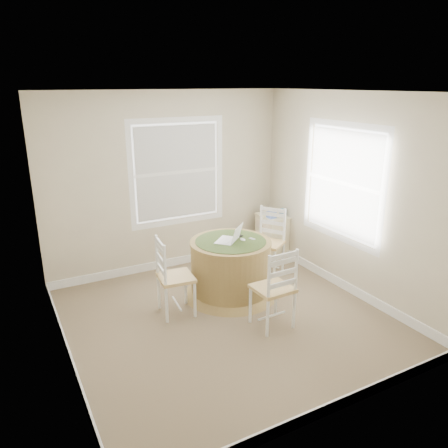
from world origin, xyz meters
TOP-DOWN VIEW (x-y plane):
  - room at (0.17, 0.16)m, footprint 3.64×3.64m
  - round_table at (0.36, 0.54)m, footprint 1.23×1.23m
  - chair_left at (-0.46, 0.43)m, footprint 0.44×0.46m
  - chair_near at (0.39, -0.37)m, footprint 0.43×0.41m
  - chair_right at (1.15, 0.87)m, footprint 0.57×0.57m
  - laptop at (0.34, 0.55)m, footprint 0.44×0.43m
  - mouse at (0.51, 0.50)m, footprint 0.08×0.11m
  - phone at (0.64, 0.48)m, footprint 0.07×0.10m
  - keys at (0.55, 0.63)m, footprint 0.07×0.06m
  - corner_chest at (1.62, 1.44)m, footprint 0.38×0.51m
  - tissue_box at (1.54, 1.35)m, footprint 0.12×0.12m
  - box_yellow at (1.64, 1.50)m, footprint 0.15×0.10m
  - box_blue at (1.71, 1.34)m, footprint 0.08×0.08m
  - cup_cream at (1.59, 1.56)m, footprint 0.07×0.07m

SIDE VIEW (x-z plane):
  - corner_chest at x=1.62m, z-range 0.00..0.68m
  - round_table at x=0.36m, z-range 0.03..0.79m
  - chair_left at x=-0.46m, z-range 0.00..0.95m
  - chair_near at x=0.39m, z-range 0.00..0.95m
  - chair_right at x=1.15m, z-range 0.00..0.95m
  - box_yellow at x=1.64m, z-range 0.67..0.73m
  - cup_cream at x=1.59m, z-range 0.67..0.76m
  - tissue_box at x=1.54m, z-range 0.67..0.77m
  - box_blue at x=1.71m, z-range 0.67..0.79m
  - phone at x=0.64m, z-range 0.74..0.76m
  - keys at x=0.55m, z-range 0.74..0.77m
  - mouse at x=0.51m, z-range 0.74..0.78m
  - laptop at x=0.34m, z-range 0.67..0.90m
  - room at x=0.17m, z-range -0.02..2.62m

